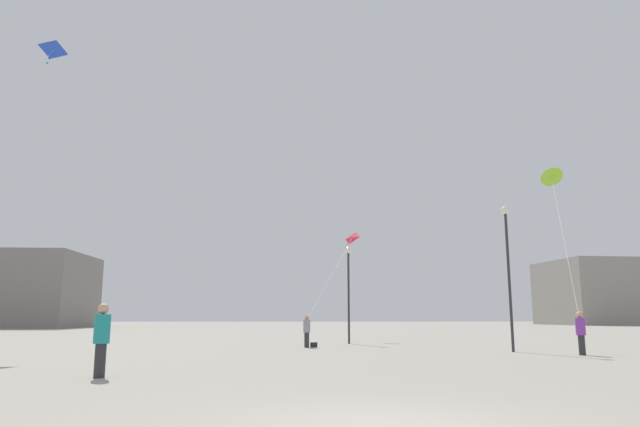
{
  "coord_description": "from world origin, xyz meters",
  "views": [
    {
      "loc": [
        -1.33,
        -8.33,
        1.5
      ],
      "look_at": [
        0.0,
        16.3,
        5.93
      ],
      "focal_mm": 32.13,
      "sensor_mm": 36.0,
      "label": 1
    }
  ],
  "objects_px": {
    "building_centre_hall": "(21,291)",
    "person_in_teal": "(102,337)",
    "building_right_hall": "(596,293)",
    "person_in_purple": "(581,331)",
    "kite_cobalt_delta": "(48,56)",
    "kite_lime_diamond": "(551,177)",
    "lamppost_east": "(508,256)",
    "kite_crimson_delta": "(351,240)",
    "handbag_beside_flyer": "(314,345)",
    "person_in_grey": "(307,329)",
    "lamppost_west": "(349,279)"
  },
  "relations": [
    {
      "from": "building_centre_hall",
      "to": "handbag_beside_flyer",
      "type": "bearing_deg",
      "value": -53.77
    },
    {
      "from": "kite_lime_diamond",
      "to": "lamppost_east",
      "type": "relative_size",
      "value": 1.97
    },
    {
      "from": "kite_crimson_delta",
      "to": "building_right_hall",
      "type": "bearing_deg",
      "value": 51.19
    },
    {
      "from": "lamppost_east",
      "to": "lamppost_west",
      "type": "bearing_deg",
      "value": 129.25
    },
    {
      "from": "person_in_purple",
      "to": "building_centre_hall",
      "type": "xyz_separation_m",
      "value": [
        -47.11,
        56.61,
        3.93
      ]
    },
    {
      "from": "building_centre_hall",
      "to": "lamppost_west",
      "type": "height_order",
      "value": "building_centre_hall"
    },
    {
      "from": "lamppost_east",
      "to": "building_right_hall",
      "type": "bearing_deg",
      "value": 59.09
    },
    {
      "from": "person_in_purple",
      "to": "building_right_hall",
      "type": "height_order",
      "value": "building_right_hall"
    },
    {
      "from": "building_right_hall",
      "to": "person_in_purple",
      "type": "bearing_deg",
      "value": -119.13
    },
    {
      "from": "kite_cobalt_delta",
      "to": "building_centre_hall",
      "type": "bearing_deg",
      "value": 114.61
    },
    {
      "from": "person_in_teal",
      "to": "lamppost_west",
      "type": "relative_size",
      "value": 0.34
    },
    {
      "from": "building_centre_hall",
      "to": "building_right_hall",
      "type": "bearing_deg",
      "value": 12.75
    },
    {
      "from": "kite_lime_diamond",
      "to": "person_in_purple",
      "type": "bearing_deg",
      "value": -112.79
    },
    {
      "from": "person_in_teal",
      "to": "kite_cobalt_delta",
      "type": "relative_size",
      "value": 0.13
    },
    {
      "from": "person_in_teal",
      "to": "handbag_beside_flyer",
      "type": "relative_size",
      "value": 5.68
    },
    {
      "from": "kite_lime_diamond",
      "to": "lamppost_west",
      "type": "bearing_deg",
      "value": -171.37
    },
    {
      "from": "kite_lime_diamond",
      "to": "kite_cobalt_delta",
      "type": "bearing_deg",
      "value": -169.49
    },
    {
      "from": "person_in_purple",
      "to": "kite_lime_diamond",
      "type": "distance_m",
      "value": 15.75
    },
    {
      "from": "kite_cobalt_delta",
      "to": "building_right_hall",
      "type": "xyz_separation_m",
      "value": [
        67.0,
        70.58,
        -9.29
      ]
    },
    {
      "from": "handbag_beside_flyer",
      "to": "person_in_purple",
      "type": "bearing_deg",
      "value": -31.45
    },
    {
      "from": "handbag_beside_flyer",
      "to": "building_centre_hall",
      "type": "bearing_deg",
      "value": 126.23
    },
    {
      "from": "person_in_purple",
      "to": "person_in_teal",
      "type": "height_order",
      "value": "person_in_teal"
    },
    {
      "from": "person_in_purple",
      "to": "person_in_teal",
      "type": "distance_m",
      "value": 17.72
    },
    {
      "from": "building_right_hall",
      "to": "handbag_beside_flyer",
      "type": "bearing_deg",
      "value": -126.89
    },
    {
      "from": "person_in_purple",
      "to": "lamppost_east",
      "type": "xyz_separation_m",
      "value": [
        -1.88,
        2.19,
        3.17
      ]
    },
    {
      "from": "building_centre_hall",
      "to": "lamppost_east",
      "type": "distance_m",
      "value": 70.76
    },
    {
      "from": "person_in_teal",
      "to": "kite_cobalt_delta",
      "type": "distance_m",
      "value": 21.16
    },
    {
      "from": "person_in_teal",
      "to": "kite_cobalt_delta",
      "type": "bearing_deg",
      "value": 138.68
    },
    {
      "from": "building_centre_hall",
      "to": "kite_lime_diamond",
      "type": "bearing_deg",
      "value": -40.73
    },
    {
      "from": "building_centre_hall",
      "to": "handbag_beside_flyer",
      "type": "height_order",
      "value": "building_centre_hall"
    },
    {
      "from": "kite_cobalt_delta",
      "to": "lamppost_west",
      "type": "bearing_deg",
      "value": 12.03
    },
    {
      "from": "building_centre_hall",
      "to": "person_in_teal",
      "type": "bearing_deg",
      "value": -64.16
    },
    {
      "from": "building_centre_hall",
      "to": "kite_crimson_delta",
      "type": "bearing_deg",
      "value": -46.78
    },
    {
      "from": "kite_crimson_delta",
      "to": "person_in_teal",
      "type": "bearing_deg",
      "value": -111.64
    },
    {
      "from": "person_in_teal",
      "to": "building_right_hall",
      "type": "distance_m",
      "value": 103.06
    },
    {
      "from": "person_in_purple",
      "to": "kite_cobalt_delta",
      "type": "relative_size",
      "value": 0.12
    },
    {
      "from": "handbag_beside_flyer",
      "to": "lamppost_west",
      "type": "bearing_deg",
      "value": 59.57
    },
    {
      "from": "kite_crimson_delta",
      "to": "building_centre_hall",
      "type": "distance_m",
      "value": 57.94
    },
    {
      "from": "kite_cobalt_delta",
      "to": "lamppost_east",
      "type": "relative_size",
      "value": 2.3
    },
    {
      "from": "person_in_grey",
      "to": "handbag_beside_flyer",
      "type": "xyz_separation_m",
      "value": [
        0.35,
        0.1,
        -0.74
      ]
    },
    {
      "from": "person_in_teal",
      "to": "building_centre_hall",
      "type": "height_order",
      "value": "building_centre_hall"
    },
    {
      "from": "kite_crimson_delta",
      "to": "building_right_hall",
      "type": "distance_m",
      "value": 80.31
    },
    {
      "from": "person_in_teal",
      "to": "lamppost_east",
      "type": "xyz_separation_m",
      "value": [
        14.21,
        9.6,
        3.1
      ]
    },
    {
      "from": "person_in_purple",
      "to": "kite_cobalt_delta",
      "type": "height_order",
      "value": "kite_cobalt_delta"
    },
    {
      "from": "building_centre_hall",
      "to": "lamppost_east",
      "type": "xyz_separation_m",
      "value": [
        45.23,
        -54.42,
        -0.76
      ]
    },
    {
      "from": "person_in_purple",
      "to": "handbag_beside_flyer",
      "type": "bearing_deg",
      "value": -106.86
    },
    {
      "from": "building_right_hall",
      "to": "lamppost_west",
      "type": "xyz_separation_m",
      "value": [
        -50.99,
        -67.17,
        -2.03
      ]
    },
    {
      "from": "building_right_hall",
      "to": "lamppost_west",
      "type": "relative_size",
      "value": 3.3
    },
    {
      "from": "lamppost_east",
      "to": "lamppost_west",
      "type": "height_order",
      "value": "lamppost_east"
    },
    {
      "from": "person_in_grey",
      "to": "person_in_purple",
      "type": "height_order",
      "value": "person_in_purple"
    }
  ]
}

